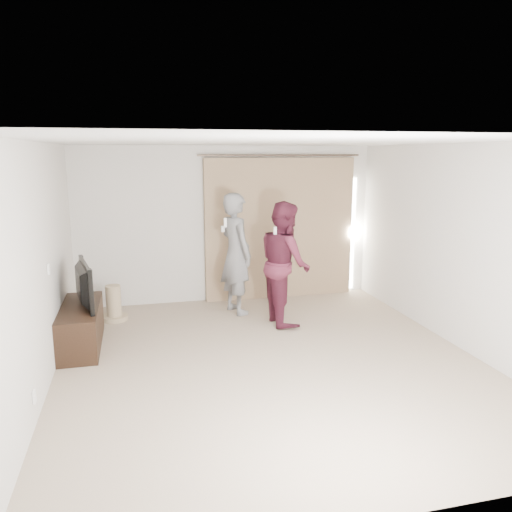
# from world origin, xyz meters

# --- Properties ---
(floor) EXTENTS (5.50, 5.50, 0.00)m
(floor) POSITION_xyz_m (0.00, 0.00, 0.00)
(floor) COLOR tan
(floor) RESTS_ON ground
(wall_back) EXTENTS (5.00, 0.04, 2.60)m
(wall_back) POSITION_xyz_m (0.00, 2.75, 1.30)
(wall_back) COLOR beige
(wall_back) RESTS_ON ground
(wall_left) EXTENTS (0.04, 5.50, 2.60)m
(wall_left) POSITION_xyz_m (-2.50, -0.00, 1.30)
(wall_left) COLOR beige
(wall_left) RESTS_ON ground
(ceiling) EXTENTS (5.00, 5.50, 0.01)m
(ceiling) POSITION_xyz_m (0.00, 0.00, 2.60)
(ceiling) COLOR silver
(ceiling) RESTS_ON wall_back
(curtain) EXTENTS (2.80, 0.11, 2.46)m
(curtain) POSITION_xyz_m (0.91, 2.68, 1.20)
(curtain) COLOR #A28163
(curtain) RESTS_ON ground
(tv_console) EXTENTS (0.49, 1.40, 0.54)m
(tv_console) POSITION_xyz_m (-2.27, 1.08, 0.27)
(tv_console) COLOR black
(tv_console) RESTS_ON ground
(tv) EXTENTS (0.33, 1.01, 0.58)m
(tv) POSITION_xyz_m (-2.27, 1.08, 0.83)
(tv) COLOR black
(tv) RESTS_ON tv_console
(scratching_post) EXTENTS (0.40, 0.40, 0.54)m
(scratching_post) POSITION_xyz_m (-1.89, 2.06, 0.22)
(scratching_post) COLOR tan
(scratching_post) RESTS_ON ground
(person_man) EXTENTS (0.65, 0.80, 1.89)m
(person_man) POSITION_xyz_m (-0.01, 2.00, 0.95)
(person_man) COLOR slate
(person_man) RESTS_ON ground
(person_woman) EXTENTS (0.72, 0.90, 1.81)m
(person_woman) POSITION_xyz_m (0.59, 1.37, 0.90)
(person_woman) COLOR #501B2B
(person_woman) RESTS_ON ground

